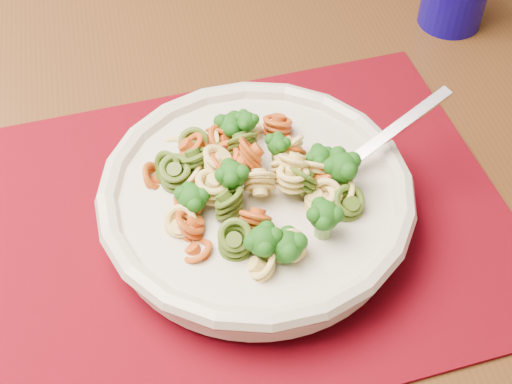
{
  "coord_description": "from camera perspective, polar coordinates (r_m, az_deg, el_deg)",
  "views": [
    {
      "loc": [
        0.6,
        -0.75,
        1.25
      ],
      "look_at": [
        0.64,
        -0.35,
        0.78
      ],
      "focal_mm": 50.0,
      "sensor_mm": 36.0,
      "label": 1
    }
  ],
  "objects": [
    {
      "name": "pasta_bowl",
      "position": [
        0.63,
        0.0,
        -0.53
      ],
      "size": [
        0.28,
        0.28,
        0.05
      ],
      "color": "beige",
      "rests_on": "placemat"
    },
    {
      "name": "placemat",
      "position": [
        0.65,
        -0.89,
        -2.46
      ],
      "size": [
        0.54,
        0.46,
        0.0
      ],
      "primitive_type": "cube",
      "rotation": [
        0.0,
        0.0,
        0.19
      ],
      "color": "#630414",
      "rests_on": "dining_table"
    },
    {
      "name": "fork",
      "position": [
        0.62,
        5.68,
        0.99
      ],
      "size": [
        0.17,
        0.1,
        0.08
      ],
      "primitive_type": null,
      "rotation": [
        0.0,
        -0.35,
        0.46
      ],
      "color": "silver",
      "rests_on": "pasta_bowl"
    },
    {
      "name": "pasta_broccoli_heap",
      "position": [
        0.61,
        0.0,
        0.36
      ],
      "size": [
        0.23,
        0.23,
        0.06
      ],
      "primitive_type": null,
      "color": "#EDC775",
      "rests_on": "pasta_bowl"
    },
    {
      "name": "dining_table",
      "position": [
        0.77,
        -1.06,
        -4.61
      ],
      "size": [
        1.35,
        0.96,
        0.73
      ],
      "rotation": [
        0.0,
        0.0,
        0.13
      ],
      "color": "#4A2A14",
      "rests_on": "ground"
    }
  ]
}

